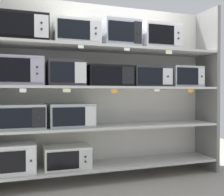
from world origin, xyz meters
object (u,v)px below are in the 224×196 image
at_px(microwave_6, 108,76).
at_px(microwave_9, 23,29).
at_px(microwave_4, 20,71).
at_px(microwave_10, 76,34).
at_px(microwave_0, 17,158).
at_px(microwave_8, 183,77).
at_px(microwave_3, 71,115).
at_px(microwave_7, 149,77).
at_px(microwave_11, 120,35).
at_px(microwave_5, 66,74).
at_px(microwave_12, 158,38).
at_px(microwave_2, 22,117).
at_px(microwave_1, 67,157).

bearing_deg(microwave_6, microwave_9, 180.00).
distance_m(microwave_4, microwave_10, 0.81).
distance_m(microwave_0, microwave_9, 1.49).
xyz_separation_m(microwave_4, microwave_8, (2.16, -0.00, -0.02)).
xyz_separation_m(microwave_3, microwave_7, (1.05, -0.00, 0.49)).
xyz_separation_m(microwave_8, microwave_11, (-0.95, 0.00, 0.53)).
xyz_separation_m(microwave_0, microwave_6, (1.10, -0.00, 0.96)).
distance_m(microwave_5, microwave_9, 0.70).
bearing_deg(microwave_8, microwave_0, 179.99).
distance_m(microwave_7, microwave_12, 0.55).
relative_size(microwave_5, microwave_12, 0.84).
bearing_deg(microwave_6, microwave_4, -180.00).
bearing_deg(microwave_7, microwave_2, 180.00).
xyz_separation_m(microwave_1, microwave_3, (0.05, 0.00, 0.51)).
height_order(microwave_7, microwave_12, microwave_12).
bearing_deg(microwave_6, microwave_5, 179.99).
distance_m(microwave_4, microwave_5, 0.52).
relative_size(microwave_2, microwave_10, 1.00).
bearing_deg(microwave_0, microwave_12, -0.00).
xyz_separation_m(microwave_1, microwave_7, (1.10, -0.00, 0.99)).
distance_m(microwave_0, microwave_1, 0.58).
relative_size(microwave_0, microwave_12, 0.83).
bearing_deg(microwave_9, microwave_6, -0.00).
xyz_separation_m(microwave_4, microwave_9, (0.03, 0.00, 0.49)).
xyz_separation_m(microwave_4, microwave_6, (1.06, 0.00, -0.03)).
bearing_deg(microwave_0, microwave_10, -0.02).
distance_m(microwave_5, microwave_7, 1.12).
bearing_deg(microwave_0, microwave_1, -0.03).
distance_m(microwave_4, microwave_8, 2.16).
height_order(microwave_2, microwave_8, microwave_8).
height_order(microwave_3, microwave_5, microwave_5).
distance_m(microwave_0, microwave_11, 1.96).
height_order(microwave_6, microwave_9, microwave_9).
xyz_separation_m(microwave_1, microwave_12, (1.23, 0.00, 1.53)).
height_order(microwave_1, microwave_6, microwave_6).
xyz_separation_m(microwave_5, microwave_10, (0.13, -0.00, 0.49)).
relative_size(microwave_4, microwave_5, 1.20).
distance_m(microwave_0, microwave_5, 1.13).
bearing_deg(microwave_8, microwave_9, 180.00).
distance_m(microwave_0, microwave_10, 1.63).
distance_m(microwave_0, microwave_2, 0.48).
distance_m(microwave_6, microwave_11, 0.56).
bearing_deg(microwave_10, microwave_0, 179.98).
height_order(microwave_2, microwave_12, microwave_12).
bearing_deg(microwave_0, microwave_4, -0.42).
height_order(microwave_0, microwave_1, microwave_0).
distance_m(microwave_2, microwave_12, 2.03).
xyz_separation_m(microwave_4, microwave_10, (0.65, 0.00, 0.48)).
relative_size(microwave_2, microwave_4, 1.04).
height_order(microwave_4, microwave_6, microwave_4).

